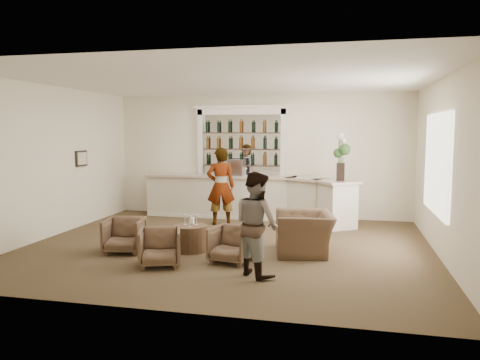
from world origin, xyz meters
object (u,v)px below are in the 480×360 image
at_px(bar_counter, 250,197).
at_px(guest, 256,224).
at_px(armchair_center, 160,247).
at_px(armchair_far, 304,233).
at_px(espresso_machine, 235,167).
at_px(armchair_left, 124,235).
at_px(flower_vase, 341,154).
at_px(sommelier, 221,186).
at_px(armchair_right, 232,244).
at_px(cocktail_table, 190,238).

distance_m(bar_counter, guest, 4.86).
relative_size(bar_counter, armchair_center, 8.07).
bearing_deg(armchair_far, espresso_machine, -156.82).
xyz_separation_m(armchair_left, armchair_far, (3.36, 0.72, 0.06)).
height_order(armchair_center, flower_vase, flower_vase).
xyz_separation_m(sommelier, guest, (1.64, -3.82, -0.12)).
bearing_deg(bar_counter, espresso_machine, 177.04).
relative_size(guest, armchair_left, 2.31).
distance_m(espresso_machine, flower_vase, 2.85).
bearing_deg(armchair_right, armchair_far, 47.90).
distance_m(bar_counter, armchair_far, 3.62).
distance_m(cocktail_table, flower_vase, 4.26).
xyz_separation_m(bar_counter, guest, (1.09, -4.73, 0.26)).
bearing_deg(espresso_machine, armchair_far, -56.27).
height_order(cocktail_table, flower_vase, flower_vase).
bearing_deg(guest, sommelier, -24.43).
bearing_deg(cocktail_table, guest, -38.23).
relative_size(armchair_left, armchair_center, 1.02).
height_order(cocktail_table, espresso_machine, espresso_machine).
height_order(bar_counter, armchair_left, bar_counter).
bearing_deg(armchair_left, flower_vase, 28.61).
bearing_deg(armchair_center, armchair_far, 11.12).
bearing_deg(bar_counter, armchair_left, -112.84).
relative_size(armchair_far, espresso_machine, 2.47).
height_order(guest, armchair_right, guest).
height_order(espresso_machine, flower_vase, flower_vase).
xyz_separation_m(guest, armchair_center, (-1.71, 0.14, -0.52)).
xyz_separation_m(armchair_right, armchair_far, (1.20, 0.90, 0.07)).
bearing_deg(sommelier, espresso_machine, -116.37).
bearing_deg(armchair_center, armchair_right, 4.00).
bearing_deg(armchair_far, sommelier, -145.45).
bearing_deg(armchair_far, armchair_right, -63.41).
xyz_separation_m(cocktail_table, sommelier, (-0.11, 2.61, 0.71)).
xyz_separation_m(cocktail_table, flower_vase, (2.77, 2.86, 1.52)).
bearing_deg(armchair_left, cocktail_table, 7.09).
height_order(armchair_far, flower_vase, flower_vase).
relative_size(cocktail_table, flower_vase, 0.59).
relative_size(cocktail_table, armchair_left, 0.90).
distance_m(armchair_right, flower_vase, 4.14).
relative_size(armchair_center, flower_vase, 0.64).
bearing_deg(flower_vase, cocktail_table, -134.08).
height_order(guest, armchair_center, guest).
distance_m(guest, armchair_right, 1.01).
relative_size(cocktail_table, espresso_machine, 1.35).
bearing_deg(sommelier, armchair_center, 70.99).
xyz_separation_m(armchair_left, flower_vase, (3.97, 3.24, 1.44)).
relative_size(sommelier, armchair_far, 1.60).
xyz_separation_m(bar_counter, armchair_center, (-0.63, -4.59, -0.25)).
relative_size(cocktail_table, sommelier, 0.34).
height_order(bar_counter, armchair_far, bar_counter).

